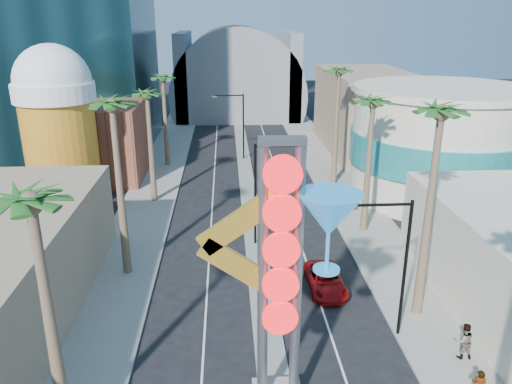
% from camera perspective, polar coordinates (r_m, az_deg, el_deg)
% --- Properties ---
extents(sidewalk_west, '(5.00, 100.00, 0.15)m').
position_cam_1_polar(sidewalk_west, '(53.10, -11.35, 0.93)').
color(sidewalk_west, gray).
rests_on(sidewalk_west, ground).
extents(sidewalk_east, '(5.00, 100.00, 0.15)m').
position_cam_1_polar(sidewalk_east, '(53.83, 9.11, 1.32)').
color(sidewalk_east, gray).
rests_on(sidewalk_east, ground).
extents(median, '(1.60, 84.00, 0.15)m').
position_cam_1_polar(median, '(55.46, -1.18, 2.13)').
color(median, gray).
rests_on(median, ground).
extents(brick_filler_west, '(10.00, 10.00, 8.00)m').
position_cam_1_polar(brick_filler_west, '(56.13, -17.84, 5.55)').
color(brick_filler_west, brown).
rests_on(brick_filler_west, ground).
extents(filler_east, '(10.00, 20.00, 10.00)m').
position_cam_1_polar(filler_east, '(66.44, 12.52, 8.99)').
color(filler_east, '#957660').
rests_on(filler_east, ground).
extents(beer_mug, '(7.00, 7.00, 14.50)m').
position_cam_1_polar(beer_mug, '(48.11, -21.70, 7.57)').
color(beer_mug, orange).
rests_on(beer_mug, ground).
extents(turquoise_building, '(16.60, 16.60, 10.60)m').
position_cam_1_polar(turquoise_building, '(50.46, 20.15, 5.24)').
color(turquoise_building, beige).
rests_on(turquoise_building, ground).
extents(canopy, '(22.00, 16.00, 22.00)m').
position_cam_1_polar(canopy, '(87.76, -2.13, 11.49)').
color(canopy, slate).
rests_on(canopy, ground).
extents(neon_sign, '(6.53, 2.60, 12.55)m').
position_cam_1_polar(neon_sign, '(20.38, 5.09, -8.17)').
color(neon_sign, gray).
rests_on(neon_sign, ground).
extents(streetlight_0, '(3.79, 0.25, 8.00)m').
position_cam_1_polar(streetlight_0, '(36.92, 0.76, 0.84)').
color(streetlight_0, black).
rests_on(streetlight_0, ground).
extents(streetlight_1, '(3.79, 0.25, 8.00)m').
position_cam_1_polar(streetlight_1, '(60.06, -1.98, 8.22)').
color(streetlight_1, black).
rests_on(streetlight_1, ground).
extents(streetlight_2, '(3.45, 0.25, 8.00)m').
position_cam_1_polar(streetlight_2, '(27.24, 15.85, -7.20)').
color(streetlight_2, black).
rests_on(streetlight_2, ground).
extents(palm_0, '(2.40, 2.40, 11.70)m').
position_cam_1_polar(palm_0, '(19.47, -24.13, -2.80)').
color(palm_0, brown).
rests_on(palm_0, ground).
extents(palm_1, '(2.40, 2.40, 12.70)m').
position_cam_1_polar(palm_1, '(32.17, -16.04, 8.22)').
color(palm_1, brown).
rests_on(palm_1, ground).
extents(palm_2, '(2.40, 2.40, 11.20)m').
position_cam_1_polar(palm_2, '(45.96, -12.30, 10.08)').
color(palm_2, brown).
rests_on(palm_2, ground).
extents(palm_3, '(2.40, 2.40, 11.20)m').
position_cam_1_polar(palm_3, '(57.73, -10.58, 12.08)').
color(palm_3, brown).
rests_on(palm_3, ground).
extents(palm_5, '(2.40, 2.40, 13.20)m').
position_cam_1_polar(palm_5, '(27.75, 20.25, 6.97)').
color(palm_5, brown).
rests_on(palm_5, ground).
extents(palm_6, '(2.40, 2.40, 11.70)m').
position_cam_1_polar(palm_6, '(39.07, 13.19, 9.04)').
color(palm_6, brown).
rests_on(palm_6, ground).
extents(palm_7, '(2.40, 2.40, 12.70)m').
position_cam_1_polar(palm_7, '(50.43, 9.45, 12.62)').
color(palm_7, brown).
rests_on(palm_7, ground).
extents(red_pickup, '(2.27, 4.85, 1.34)m').
position_cam_1_polar(red_pickup, '(32.85, 7.96, -9.94)').
color(red_pickup, '#A20D0C').
rests_on(red_pickup, ground).
extents(pedestrian_b, '(0.98, 0.78, 1.97)m').
position_cam_1_polar(pedestrian_b, '(28.48, 22.67, -15.42)').
color(pedestrian_b, gray).
rests_on(pedestrian_b, sidewalk_east).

